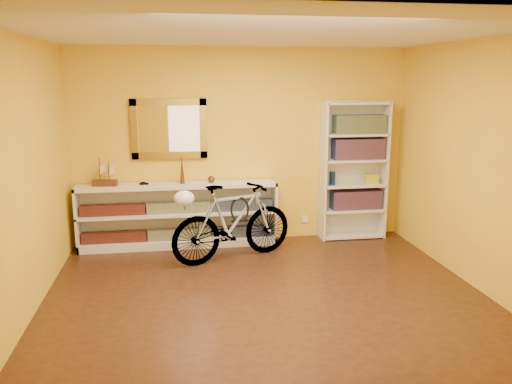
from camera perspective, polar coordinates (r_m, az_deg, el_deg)
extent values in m
cube|color=black|center=(5.41, 1.17, -11.52)|extent=(4.50, 4.00, 0.01)
cube|color=silver|center=(4.97, 1.31, 17.21)|extent=(4.50, 4.00, 0.01)
cube|color=gold|center=(6.99, -1.66, 5.07)|extent=(4.50, 0.01, 2.60)
cube|color=gold|center=(5.14, -24.37, 1.34)|extent=(0.01, 4.00, 2.60)
cube|color=gold|center=(5.85, 23.55, 2.63)|extent=(0.01, 4.00, 2.60)
cube|color=brown|center=(6.86, -9.58, 6.87)|extent=(0.98, 0.06, 0.78)
cube|color=silver|center=(7.34, 5.41, -2.99)|extent=(0.09, 0.02, 0.09)
cube|color=black|center=(6.96, -8.45, -4.61)|extent=(2.50, 0.13, 0.14)
cube|color=navy|center=(6.87, -8.55, -1.69)|extent=(2.50, 0.13, 0.14)
imported|color=black|center=(6.83, -12.25, 0.80)|extent=(0.00, 0.00, 0.00)
cone|color=#50311B|center=(6.78, -8.16, 2.51)|extent=(0.07, 0.07, 0.38)
sphere|color=#50311B|center=(6.82, -4.95, 1.41)|extent=(0.09, 0.09, 0.09)
cube|color=maroon|center=(7.33, 10.98, -0.80)|extent=(0.70, 0.22, 0.26)
cube|color=maroon|center=(7.21, 11.21, 4.70)|extent=(0.70, 0.22, 0.28)
cube|color=#1A515E|center=(7.17, 11.32, 7.35)|extent=(0.70, 0.22, 0.25)
cylinder|color=navy|center=(7.14, 8.41, 1.50)|extent=(0.08, 0.08, 0.19)
cube|color=maroon|center=(7.12, 9.32, 7.11)|extent=(0.15, 0.15, 0.18)
cube|color=gold|center=(7.31, 12.65, 1.39)|extent=(0.19, 0.14, 0.14)
imported|color=silver|center=(6.32, -2.57, -3.30)|extent=(0.96, 1.68, 0.96)
ellipsoid|color=white|center=(5.99, -7.94, -0.70)|extent=(0.24, 0.23, 0.18)
torus|color=black|center=(6.33, -1.80, -1.94)|extent=(0.23, 0.02, 0.23)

